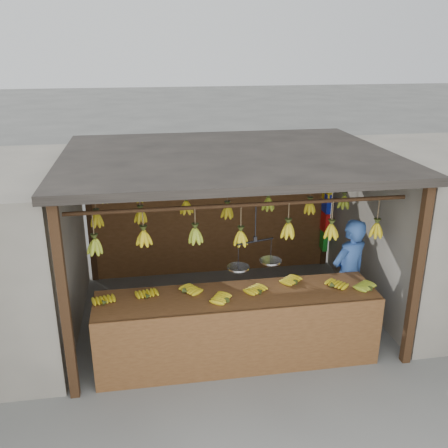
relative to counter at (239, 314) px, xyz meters
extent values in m
plane|color=#5B5B57|center=(0.06, 1.23, -0.71)|extent=(80.00, 80.00, 0.00)
cube|color=black|center=(-1.94, -0.27, 0.44)|extent=(0.10, 0.10, 2.30)
cube|color=black|center=(2.06, -0.27, 0.44)|extent=(0.10, 0.10, 2.30)
cube|color=black|center=(-1.94, 2.73, 0.44)|extent=(0.10, 0.10, 2.30)
cube|color=black|center=(2.06, 2.73, 0.44)|extent=(0.10, 0.10, 2.30)
cube|color=black|center=(0.06, 1.23, 1.64)|extent=(4.30, 3.30, 0.10)
cylinder|color=black|center=(0.06, 0.23, 1.29)|extent=(4.00, 0.05, 0.05)
cylinder|color=black|center=(0.06, 1.23, 1.29)|extent=(4.00, 0.05, 0.05)
cylinder|color=black|center=(0.06, 2.23, 1.29)|extent=(4.00, 0.05, 0.05)
cube|color=#563419|center=(0.06, 2.73, 0.19)|extent=(4.00, 0.06, 1.80)
cube|color=#563419|center=(0.00, 0.13, 0.15)|extent=(3.41, 0.76, 0.08)
cube|color=#563419|center=(0.00, -0.25, -0.26)|extent=(3.41, 0.04, 0.90)
cube|color=black|center=(-1.61, -0.20, -0.30)|extent=(0.07, 0.07, 0.82)
cube|color=black|center=(1.60, -0.20, -0.30)|extent=(0.07, 0.07, 0.82)
cube|color=black|center=(-1.61, 0.46, -0.30)|extent=(0.07, 0.07, 0.82)
cube|color=black|center=(1.60, 0.46, -0.30)|extent=(0.07, 0.07, 0.82)
ellipsoid|color=gold|center=(-1.56, 0.12, 0.22)|extent=(0.23, 0.28, 0.06)
ellipsoid|color=gold|center=(-1.06, 0.20, 0.22)|extent=(0.23, 0.27, 0.06)
ellipsoid|color=gold|center=(-0.61, 0.24, 0.22)|extent=(0.30, 0.29, 0.06)
ellipsoid|color=gold|center=(-0.15, -0.03, 0.22)|extent=(0.30, 0.28, 0.06)
ellipsoid|color=gold|center=(0.28, 0.10, 0.22)|extent=(0.28, 0.30, 0.06)
ellipsoid|color=gold|center=(0.78, 0.28, 0.22)|extent=(0.29, 0.30, 0.06)
ellipsoid|color=gold|center=(1.19, 0.09, 0.22)|extent=(0.30, 0.29, 0.06)
ellipsoid|color=#92A523|center=(1.63, -0.03, 0.22)|extent=(0.28, 0.30, 0.06)
ellipsoid|color=#92A523|center=(-1.62, 0.22, 0.90)|extent=(0.16, 0.16, 0.28)
ellipsoid|color=gold|center=(-1.07, 0.24, 0.96)|extent=(0.16, 0.16, 0.28)
ellipsoid|color=#92A523|center=(-0.49, 0.21, 0.96)|extent=(0.16, 0.16, 0.28)
ellipsoid|color=gold|center=(0.05, 0.24, 0.88)|extent=(0.16, 0.16, 0.28)
ellipsoid|color=gold|center=(0.62, 0.21, 0.95)|extent=(0.16, 0.16, 0.28)
ellipsoid|color=gold|center=(1.15, 0.19, 0.92)|extent=(0.16, 0.16, 0.28)
ellipsoid|color=gold|center=(1.77, 0.27, 0.86)|extent=(0.16, 0.16, 0.28)
ellipsoid|color=gold|center=(-1.67, 1.19, 0.87)|extent=(0.16, 0.16, 0.28)
ellipsoid|color=gold|center=(-1.11, 1.27, 0.87)|extent=(0.16, 0.16, 0.28)
ellipsoid|color=gold|center=(-0.49, 1.26, 0.96)|extent=(0.16, 0.16, 0.28)
ellipsoid|color=gold|center=(0.07, 1.28, 0.87)|extent=(0.16, 0.16, 0.28)
ellipsoid|color=#92A523|center=(0.64, 1.27, 0.95)|extent=(0.16, 0.16, 0.28)
ellipsoid|color=gold|center=(1.24, 1.25, 0.87)|extent=(0.16, 0.16, 0.28)
ellipsoid|color=#92A523|center=(1.74, 1.25, 0.92)|extent=(0.16, 0.16, 0.28)
ellipsoid|color=gold|center=(-1.63, 2.22, 0.88)|extent=(0.16, 0.16, 0.28)
ellipsoid|color=gold|center=(-1.11, 2.24, 0.86)|extent=(0.16, 0.16, 0.28)
ellipsoid|color=gold|center=(-0.53, 2.18, 0.92)|extent=(0.16, 0.16, 0.28)
ellipsoid|color=gold|center=(0.06, 2.18, 0.90)|extent=(0.16, 0.16, 0.28)
ellipsoid|color=#92A523|center=(0.62, 2.23, 0.92)|extent=(0.16, 0.16, 0.28)
ellipsoid|color=gold|center=(1.20, 2.27, 0.87)|extent=(0.16, 0.16, 0.28)
ellipsoid|color=gold|center=(1.78, 2.24, 0.88)|extent=(0.16, 0.16, 0.28)
cylinder|color=black|center=(0.23, 0.23, 1.06)|extent=(0.02, 0.02, 0.46)
cylinder|color=black|center=(0.23, 0.23, 0.83)|extent=(0.47, 0.16, 0.02)
cylinder|color=silver|center=(0.01, 0.17, 0.53)|extent=(0.26, 0.26, 0.02)
cylinder|color=silver|center=(0.44, 0.29, 0.53)|extent=(0.26, 0.26, 0.02)
imported|color=#3359A5|center=(1.62, 0.63, 0.09)|extent=(0.69, 0.58, 1.59)
cube|color=yellow|center=(2.00, 2.58, 0.70)|extent=(0.08, 0.26, 0.34)
cube|color=#1426BF|center=(2.00, 2.58, 0.49)|extent=(0.08, 0.26, 0.34)
cube|color=red|center=(2.00, 2.58, 0.14)|extent=(0.08, 0.26, 0.34)
cube|color=#199926|center=(2.00, 2.58, -0.19)|extent=(0.08, 0.26, 0.34)
camera|label=1|loc=(-1.03, -5.12, 3.05)|focal=40.00mm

